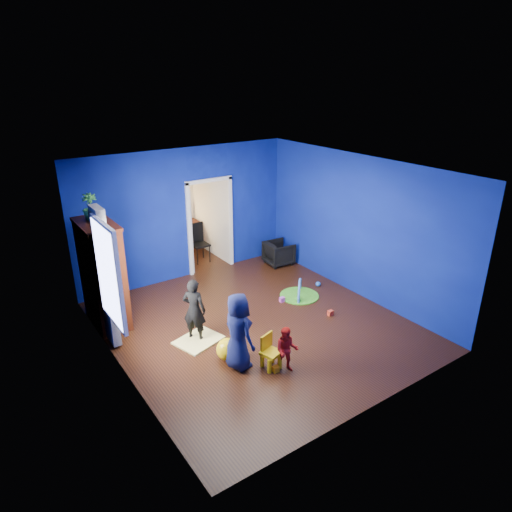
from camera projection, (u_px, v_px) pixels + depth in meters
floor at (256, 325)px, 8.47m from camera, size 5.00×5.50×0.01m
ceiling at (256, 170)px, 7.37m from camera, size 5.00×5.50×0.01m
wall_back at (185, 215)px, 10.01m from camera, size 5.00×0.02×2.90m
wall_front at (378, 318)px, 5.82m from camera, size 5.00×0.02×2.90m
wall_left at (115, 289)px, 6.60m from camera, size 0.02×5.50×2.90m
wall_right at (358, 227)px, 9.23m from camera, size 0.02×5.50×2.90m
alcove at (192, 210)px, 11.07m from camera, size 1.00×1.75×2.50m
armchair at (279, 253)px, 11.05m from camera, size 0.68×0.66×0.57m
child_black at (194, 310)px, 7.83m from camera, size 0.47×0.50×1.14m
child_navy at (238, 332)px, 7.06m from camera, size 0.45×0.65×1.27m
toddler_red at (287, 350)px, 7.05m from camera, size 0.47×0.45×0.76m
vase at (100, 221)px, 7.57m from camera, size 0.23×0.23×0.21m
potted_plant at (90, 207)px, 7.92m from camera, size 0.27×0.27×0.46m
tv_armoire at (103, 274)px, 8.21m from camera, size 0.58×1.14×1.96m
crt_tv at (105, 272)px, 8.22m from camera, size 0.46×0.70×0.54m
yellow_blanket at (199, 340)px, 7.97m from camera, size 0.89×0.79×0.03m
hopper_ball at (228, 350)px, 7.40m from camera, size 0.37×0.37×0.37m
kid_chair at (271, 354)px, 7.17m from camera, size 0.35×0.35×0.50m
play_mat at (299, 296)px, 9.55m from camera, size 0.81×0.81×0.02m
toy_arch at (299, 295)px, 9.55m from camera, size 0.54×0.57×0.73m
window_left at (107, 274)px, 6.84m from camera, size 0.03×0.95×1.55m
curtain at (106, 278)px, 7.43m from camera, size 0.14×0.42×2.40m
doorway at (210, 227)px, 10.48m from camera, size 1.16×0.10×2.10m
study_desk at (183, 236)px, 11.89m from camera, size 0.88×0.44×0.75m
desk_monitor at (179, 214)px, 11.76m from camera, size 0.40×0.05×0.32m
desk_lamp at (170, 217)px, 11.58m from camera, size 0.14×0.14×0.14m
folding_chair at (200, 244)px, 11.12m from camera, size 0.40×0.40×0.92m
book_shelf at (177, 173)px, 11.35m from camera, size 0.88×0.24×0.04m
toy_0 at (330, 313)px, 8.79m from camera, size 0.10×0.08×0.10m
toy_1 at (318, 284)px, 9.98m from camera, size 0.11×0.11×0.11m
toy_2 at (276, 369)px, 7.14m from camera, size 0.10×0.08×0.10m
toy_3 at (298, 299)px, 9.31m from camera, size 0.11×0.11×0.11m
toy_4 at (282, 300)px, 9.31m from camera, size 0.10×0.08×0.10m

